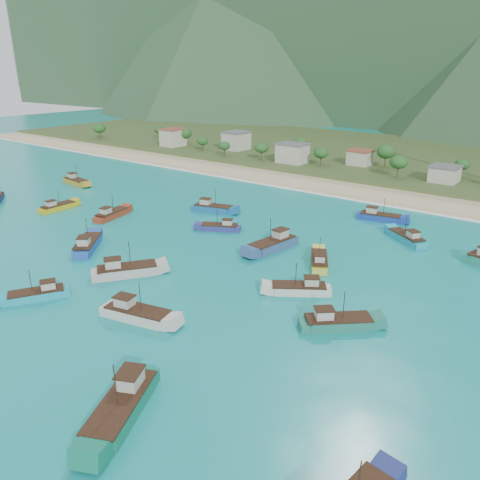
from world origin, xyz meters
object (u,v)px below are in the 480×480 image
Objects in this scene: boat_11 at (112,215)px; boat_22 at (126,271)px; boat_7 at (213,209)px; boat_6 at (379,217)px; boat_9 at (137,314)px; boat_5 at (76,182)px; boat_17 at (88,245)px; boat_24 at (273,245)px; boat_4 at (58,208)px; boat_0 at (407,238)px; boat_21 at (220,228)px; boat_3 at (122,407)px; boat_2 at (319,262)px; boat_20 at (300,289)px; boat_25 at (337,323)px; boat_14 at (38,295)px.

boat_22 reaches higher than boat_11.
boat_22 reaches higher than boat_7.
boat_11 is at bearing -66.19° from boat_6.
boat_9 is at bearing 1.16° from boat_22.
boat_5 is 0.99× the size of boat_9.
boat_17 is 0.87× the size of boat_24.
boat_24 is at bearing -3.24° from boat_11.
boat_4 is 48.70m from boat_22.
boat_17 is at bearing 45.98° from boat_24.
boat_21 is (-35.97, -18.30, -0.11)m from boat_0.
boat_5 is at bearing -87.78° from boat_6.
boat_3 is 1.18× the size of boat_6.
boat_5 is 53.59m from boat_7.
boat_0 reaches higher than boat_2.
boat_6 is 62.48m from boat_22.
boat_11 is (-57.17, 43.45, -0.23)m from boat_3.
boat_11 is at bearing -178.82° from boat_22.
boat_2 is at bearing -6.66° from boat_11.
boat_4 is 64.39m from boat_9.
boat_3 reaches higher than boat_21.
boat_22 is (-13.32, 9.06, 0.05)m from boat_9.
boat_0 is 58.04m from boat_22.
boat_17 is 16.60m from boat_22.
boat_7 reaches higher than boat_6.
boat_2 is at bearing 53.65° from boat_7.
boat_24 is at bearing 11.57° from boat_20.
boat_25 is (10.06, 29.82, -0.21)m from boat_3.
boat_11 is 21.24m from boat_17.
boat_17 is at bearing -20.74° from boat_7.
boat_7 is at bearing 44.95° from boat_17.
boat_11 is at bearing 155.64° from boat_2.
boat_0 is 101.03m from boat_5.
boat_17 reaches higher than boat_5.
boat_2 is at bearing -96.30° from boat_14.
boat_3 is 1.02× the size of boat_24.
boat_4 is 60.53m from boat_24.
boat_3 is 36.14m from boat_22.
boat_9 is 0.92× the size of boat_24.
boat_14 is at bearing 74.85° from boat_24.
boat_21 is at bearing -53.46° from boat_6.
boat_9 reaches higher than boat_0.
boat_0 is 40.36m from boat_21.
boat_3 reaches higher than boat_25.
boat_20 is 0.86× the size of boat_22.
boat_6 is (-4.21, 81.29, -0.21)m from boat_3.
boat_24 is (0.20, 35.66, 0.12)m from boat_9.
boat_22 is at bearing 68.21° from boat_5.
boat_17 is 1.18× the size of boat_21.
boat_22 is (13.30, -39.11, 0.07)m from boat_7.
boat_21 is 0.73× the size of boat_24.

